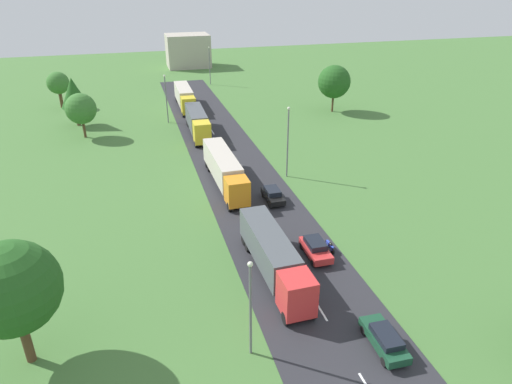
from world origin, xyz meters
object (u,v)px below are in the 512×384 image
at_px(truck_third, 197,122).
at_px(car_third, 273,195).
at_px(truck_fourth, 185,97).
at_px(tree_pine, 334,82).
at_px(car_lead, 385,339).
at_px(tree_elm, 81,109).
at_px(lamppost_third, 166,96).
at_px(lamppost_fourth, 210,64).
at_px(motorcycle_courier, 330,246).
at_px(tree_maple, 11,289).
at_px(tree_oak, 58,83).
at_px(distant_building, 188,51).
at_px(truck_second, 224,169).
at_px(lamppost_lead, 250,304).
at_px(truck_lead, 274,256).
at_px(tree_birch, 73,93).
at_px(lamppost_second, 288,139).
at_px(car_second, 316,248).

bearing_deg(truck_third, car_third, -80.07).
distance_m(truck_fourth, tree_pine, 27.71).
bearing_deg(car_lead, tree_elm, 113.09).
distance_m(lamppost_third, lamppost_fourth, 29.06).
height_order(truck_third, motorcycle_courier, truck_third).
bearing_deg(tree_maple, car_third, 38.32).
bearing_deg(tree_maple, truck_third, 67.09).
height_order(tree_oak, distant_building, distant_building).
bearing_deg(truck_second, truck_third, 90.36).
relative_size(tree_maple, tree_pine, 1.07).
bearing_deg(tree_elm, lamppost_lead, -75.18).
bearing_deg(lamppost_third, motorcycle_courier, -76.74).
bearing_deg(tree_pine, truck_lead, -119.58).
height_order(car_lead, tree_elm, tree_elm).
height_order(truck_fourth, tree_birch, tree_birch).
xyz_separation_m(lamppost_second, tree_maple, (-26.50, -24.11, 0.96)).
xyz_separation_m(tree_elm, distant_building, (23.73, 52.75, -0.40)).
xyz_separation_m(truck_fourth, lamppost_fourth, (8.18, 18.01, 2.46)).
bearing_deg(tree_pine, lamppost_third, 177.45).
relative_size(car_second, motorcycle_courier, 2.14).
distance_m(truck_third, distant_building, 56.72).
xyz_separation_m(truck_lead, motorcycle_courier, (6.24, 2.39, -1.55)).
relative_size(lamppost_third, lamppost_fourth, 0.98).
height_order(car_second, tree_oak, tree_oak).
bearing_deg(truck_third, lamppost_fourth, 76.29).
relative_size(truck_lead, car_second, 3.10).
bearing_deg(motorcycle_courier, lamppost_third, 103.26).
height_order(car_second, lamppost_lead, lamppost_lead).
height_order(lamppost_lead, lamppost_third, lamppost_third).
bearing_deg(tree_birch, car_third, -57.14).
xyz_separation_m(truck_third, car_lead, (5.11, -48.67, -1.34)).
bearing_deg(truck_second, tree_pine, 45.27).
bearing_deg(car_second, truck_third, 97.50).
height_order(car_third, tree_elm, tree_elm).
xyz_separation_m(lamppost_second, tree_pine, (17.67, 25.55, 0.47)).
relative_size(truck_fourth, tree_maple, 1.47).
xyz_separation_m(lamppost_lead, lamppost_fourth, (12.21, 80.73, 0.40)).
height_order(lamppost_third, tree_oak, lamppost_third).
bearing_deg(truck_second, tree_maple, -127.90).
bearing_deg(tree_oak, car_second, -65.56).
bearing_deg(tree_elm, lamppost_fourth, 50.19).
bearing_deg(truck_fourth, lamppost_second, -77.09).
bearing_deg(lamppost_third, truck_third, -63.34).
height_order(lamppost_third, tree_elm, lamppost_third).
xyz_separation_m(truck_fourth, tree_maple, (-18.42, -59.35, 3.78)).
bearing_deg(lamppost_second, tree_pine, 55.32).
xyz_separation_m(car_third, motorcycle_courier, (2.07, -11.08, -0.28)).
bearing_deg(truck_fourth, tree_pine, -20.63).
bearing_deg(distant_building, truck_third, -96.66).
bearing_deg(car_lead, car_third, 91.66).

